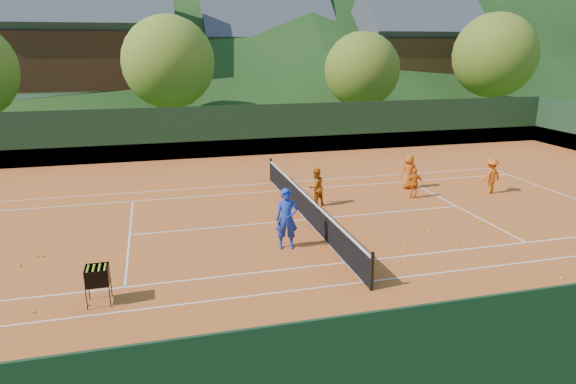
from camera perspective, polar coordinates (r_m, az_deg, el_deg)
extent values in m
plane|color=#274B17|center=(19.37, 2.08, -3.13)|extent=(400.00, 400.00, 0.00)
cube|color=#BE531E|center=(19.36, 2.08, -3.10)|extent=(40.00, 24.00, 0.02)
imported|color=#1B36B1|center=(16.37, -0.15, -3.00)|extent=(0.80, 0.60, 1.99)
imported|color=orange|center=(20.82, 3.09, 0.56)|extent=(0.94, 0.86, 1.57)
imported|color=orange|center=(22.54, 13.86, 0.95)|extent=(0.80, 0.44, 1.30)
imported|color=#DC5D13|center=(23.97, 13.29, 2.21)|extent=(0.79, 0.54, 1.56)
imported|color=orange|center=(24.27, 21.62, 1.67)|extent=(1.11, 0.77, 1.57)
sphere|color=yellow|center=(17.77, -25.60, -6.39)|extent=(0.07, 0.07, 0.07)
sphere|color=yellow|center=(10.79, -2.88, -19.72)|extent=(0.07, 0.07, 0.07)
sphere|color=yellow|center=(12.50, 21.46, -15.49)|extent=(0.07, 0.07, 0.07)
sphere|color=yellow|center=(10.79, -7.61, -19.88)|extent=(0.07, 0.07, 0.07)
sphere|color=yellow|center=(20.26, 20.57, -3.15)|extent=(0.07, 0.07, 0.07)
sphere|color=yellow|center=(16.52, 28.17, -8.41)|extent=(0.07, 0.07, 0.07)
sphere|color=yellow|center=(17.33, -27.68, -7.23)|extent=(0.07, 0.07, 0.07)
sphere|color=yellow|center=(12.92, 19.65, -14.19)|extent=(0.07, 0.07, 0.07)
sphere|color=yellow|center=(14.38, -26.47, -11.78)|extent=(0.07, 0.07, 0.07)
sphere|color=yellow|center=(14.16, -21.41, -11.59)|extent=(0.07, 0.07, 0.07)
sphere|color=yellow|center=(15.12, 8.45, -8.79)|extent=(0.07, 0.07, 0.07)
sphere|color=yellow|center=(17.29, 12.98, -5.77)|extent=(0.07, 0.07, 0.07)
sphere|color=yellow|center=(20.59, 19.10, -2.70)|extent=(0.07, 0.07, 0.07)
sphere|color=yellow|center=(11.62, -16.01, -17.51)|extent=(0.07, 0.07, 0.07)
sphere|color=yellow|center=(15.96, 12.25, -7.61)|extent=(0.07, 0.07, 0.07)
sphere|color=yellow|center=(18.77, 15.43, -4.18)|extent=(0.07, 0.07, 0.07)
sphere|color=yellow|center=(17.84, 18.35, -5.51)|extent=(0.07, 0.07, 0.07)
sphere|color=yellow|center=(17.82, -26.15, -6.41)|extent=(0.07, 0.07, 0.07)
sphere|color=yellow|center=(16.09, -20.26, -8.08)|extent=(0.07, 0.07, 0.07)
cube|color=white|center=(25.36, 28.73, -0.44)|extent=(0.06, 10.97, 0.00)
cube|color=silver|center=(14.59, 8.41, -9.87)|extent=(23.77, 0.06, 0.00)
cube|color=silver|center=(24.43, -1.64, 1.01)|extent=(23.77, 0.06, 0.00)
cube|color=white|center=(15.74, 6.45, -7.80)|extent=(23.77, 0.06, 0.00)
cube|color=white|center=(23.15, -0.87, 0.16)|extent=(23.77, 0.06, 0.00)
cube|color=white|center=(18.64, -17.18, -4.58)|extent=(0.06, 8.23, 0.00)
cube|color=white|center=(22.01, 18.25, -1.52)|extent=(0.06, 8.23, 0.00)
cube|color=white|center=(19.36, 2.08, -3.07)|extent=(12.80, 0.06, 0.00)
cube|color=silver|center=(19.36, 2.08, -3.07)|extent=(0.06, 10.97, 0.00)
cube|color=black|center=(19.22, 2.09, -1.81)|extent=(0.03, 11.97, 0.90)
cube|color=white|center=(19.08, 2.11, -0.47)|extent=(0.05, 11.97, 0.06)
cylinder|color=black|center=(13.95, 9.31, -8.70)|extent=(0.10, 0.10, 1.10)
cylinder|color=black|center=(24.77, -1.92, 2.52)|extent=(0.10, 0.10, 1.10)
cube|color=black|center=(30.36, -4.50, 6.83)|extent=(40.00, 0.05, 3.00)
cube|color=#185524|center=(30.54, -4.46, 4.97)|extent=(40.40, 0.05, 1.00)
cube|color=black|center=(9.07, 25.91, -18.02)|extent=(40.00, 0.05, 3.00)
cylinder|color=black|center=(13.87, -21.48, -11.08)|extent=(0.02, 0.02, 0.55)
cylinder|color=black|center=(13.81, -19.18, -10.97)|extent=(0.02, 0.02, 0.55)
cylinder|color=black|center=(14.37, -21.25, -10.10)|extent=(0.02, 0.02, 0.55)
cylinder|color=black|center=(14.30, -19.03, -9.98)|extent=(0.02, 0.02, 0.55)
cube|color=black|center=(13.97, -20.34, -9.51)|extent=(0.55, 0.55, 0.02)
cube|color=black|center=(13.63, -20.53, -9.14)|extent=(0.55, 0.02, 0.45)
cube|color=black|center=(14.13, -20.34, -8.22)|extent=(0.55, 0.02, 0.45)
cube|color=black|center=(13.91, -21.57, -8.73)|extent=(0.02, 0.55, 0.45)
cube|color=black|center=(13.85, -19.29, -8.61)|extent=(0.02, 0.55, 0.45)
sphere|color=#CCE526|center=(13.64, -21.45, -8.34)|extent=(0.07, 0.07, 0.07)
sphere|color=#CCE526|center=(13.77, -21.39, -8.11)|extent=(0.07, 0.07, 0.07)
sphere|color=#CCE526|center=(13.89, -21.33, -7.88)|extent=(0.07, 0.07, 0.07)
sphere|color=#CCE526|center=(14.02, -21.28, -7.66)|extent=(0.07, 0.07, 0.07)
sphere|color=#CCE526|center=(13.62, -20.88, -8.31)|extent=(0.07, 0.07, 0.07)
sphere|color=#CCE526|center=(13.75, -20.82, -8.08)|extent=(0.07, 0.07, 0.07)
sphere|color=#CCE526|center=(13.87, -20.77, -7.85)|extent=(0.07, 0.07, 0.07)
sphere|color=#CCE526|center=(14.00, -20.72, -7.63)|extent=(0.07, 0.07, 0.07)
sphere|color=#CCE526|center=(13.61, -20.30, -8.28)|extent=(0.07, 0.07, 0.07)
sphere|color=#CCE526|center=(13.73, -20.25, -8.05)|extent=(0.07, 0.07, 0.07)
sphere|color=#CCE526|center=(13.86, -20.21, -7.82)|extent=(0.07, 0.07, 0.07)
sphere|color=#CCE526|center=(13.98, -20.16, -7.60)|extent=(0.07, 0.07, 0.07)
sphere|color=#CCE526|center=(13.59, -19.72, -8.24)|extent=(0.07, 0.07, 0.07)
sphere|color=#CCE526|center=(13.72, -19.68, -8.01)|extent=(0.07, 0.07, 0.07)
sphere|color=#CCE526|center=(13.84, -19.64, -7.79)|extent=(0.07, 0.07, 0.07)
sphere|color=#CCE526|center=(13.97, -19.60, -7.57)|extent=(0.07, 0.07, 0.07)
cube|color=beige|center=(47.97, -20.56, 9.16)|extent=(12.00, 9.00, 2.88)
cube|color=#391B0F|center=(47.74, -21.00, 13.54)|extent=(12.24, 9.18, 4.48)
cube|color=#414149|center=(47.75, -21.35, 16.93)|extent=(13.80, 9.93, 9.93)
cube|color=beige|center=(52.98, -2.41, 10.51)|extent=(11.00, 8.00, 2.52)
cube|color=#391E0F|center=(52.76, -2.45, 13.99)|extent=(11.22, 8.16, 3.92)
cube|color=#424149|center=(52.73, -2.48, 16.77)|extent=(12.65, 8.82, 8.82)
cube|color=beige|center=(54.07, 13.45, 10.30)|extent=(10.00, 8.00, 2.70)
cube|color=#39210F|center=(53.86, 13.69, 13.95)|extent=(10.20, 8.16, 4.20)
cube|color=#424249|center=(53.85, 13.89, 16.82)|extent=(11.50, 8.82, 8.82)
cylinder|color=#432B1A|center=(37.84, -12.77, 8.19)|extent=(0.36, 0.36, 2.88)
sphere|color=#527B20|center=(37.54, -13.13, 13.87)|extent=(6.40, 6.40, 6.40)
cylinder|color=#3F2619|center=(39.92, 8.03, 8.55)|extent=(0.36, 0.36, 2.52)
sphere|color=#4C6B1C|center=(39.63, 8.22, 13.27)|extent=(5.60, 5.60, 5.60)
cylinder|color=#402A19|center=(46.66, 21.46, 9.01)|extent=(0.36, 0.36, 3.06)
sphere|color=#4A6B1C|center=(46.42, 21.97, 13.90)|extent=(6.80, 6.80, 6.80)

